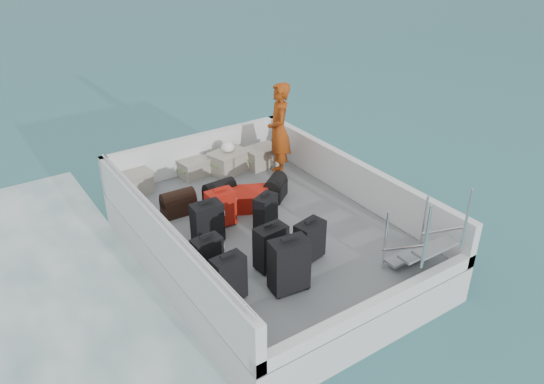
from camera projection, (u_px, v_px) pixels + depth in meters
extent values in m
plane|color=#1A565D|center=(268.00, 258.00, 8.64)|extent=(160.00, 160.00, 0.00)
cube|color=silver|center=(268.00, 242.00, 8.49)|extent=(3.60, 5.00, 0.60)
cube|color=slate|center=(268.00, 226.00, 8.34)|extent=(3.30, 4.70, 0.02)
cube|color=silver|center=(163.00, 241.00, 7.32)|extent=(0.14, 5.00, 0.70)
cube|color=silver|center=(352.00, 178.00, 9.02)|extent=(0.14, 5.00, 0.70)
cube|color=silver|center=(196.00, 153.00, 9.95)|extent=(3.60, 0.14, 0.70)
cube|color=silver|center=(376.00, 306.00, 6.52)|extent=(3.60, 0.14, 0.20)
cylinder|color=silver|center=(160.00, 216.00, 7.13)|extent=(0.04, 4.80, 0.04)
cube|color=black|center=(229.00, 279.00, 6.63)|extent=(0.43, 0.26, 0.64)
cube|color=black|center=(208.00, 257.00, 7.08)|extent=(0.41, 0.24, 0.60)
cube|color=black|center=(207.00, 223.00, 7.80)|extent=(0.46, 0.29, 0.64)
cube|color=black|center=(289.00, 266.00, 6.78)|extent=(0.53, 0.35, 0.75)
cube|color=black|center=(271.00, 248.00, 7.23)|extent=(0.46, 0.29, 0.65)
cube|color=#9E190C|center=(221.00, 209.00, 8.21)|extent=(0.44, 0.28, 0.60)
cube|color=black|center=(309.00, 241.00, 7.42)|extent=(0.47, 0.34, 0.60)
cube|color=black|center=(266.00, 212.00, 8.18)|extent=(0.44, 0.36, 0.55)
cube|color=#9E190C|center=(245.00, 199.00, 8.77)|extent=(0.92, 0.80, 0.31)
cube|color=#9E998A|center=(133.00, 184.00, 9.19)|extent=(0.66, 0.49, 0.37)
cube|color=#9E998A|center=(195.00, 169.00, 9.79)|extent=(0.56, 0.42, 0.31)
cube|color=#9E998A|center=(228.00, 163.00, 9.92)|extent=(0.74, 0.60, 0.39)
cube|color=#9E998A|center=(261.00, 158.00, 10.16)|extent=(0.62, 0.45, 0.36)
ellipsoid|color=yellow|center=(263.00, 159.00, 10.28)|extent=(0.28, 0.26, 0.22)
ellipsoid|color=white|center=(228.00, 149.00, 9.79)|extent=(0.24, 0.24, 0.18)
imported|color=#C34B12|center=(279.00, 131.00, 9.50)|extent=(0.67, 0.77, 1.76)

